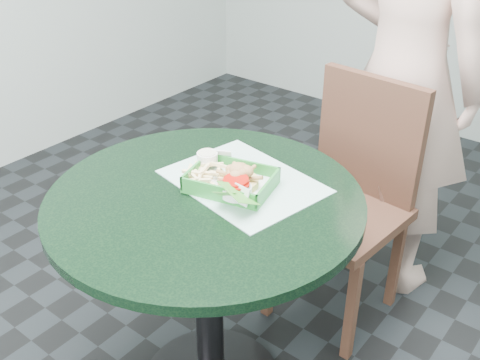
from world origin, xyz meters
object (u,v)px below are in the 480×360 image
Objects in this scene: cafe_table at (207,250)px; food_basket at (231,189)px; sauce_ramekin at (216,161)px; crab_sandwich at (237,182)px; diner_person at (410,37)px; dining_chair at (352,187)px.

food_basket is (0.03, 0.08, 0.19)m from cafe_table.
crab_sandwich is at bearing -24.08° from sauce_ramekin.
sauce_ramekin is (-0.07, 0.13, 0.22)m from cafe_table.
food_basket is 2.03× the size of crab_sandwich.
cafe_table is 3.81× the size of food_basket.
crab_sandwich is (-0.09, -0.88, -0.23)m from diner_person.
crab_sandwich is (-0.07, -0.59, 0.27)m from dining_chair.
sauce_ramekin is (-0.10, 0.06, 0.03)m from food_basket.
diner_person is 0.93m from food_basket.
dining_chair is at bearing 83.25° from crab_sandwich.
food_basket reaches higher than cafe_table.
diner_person is 8.75× the size of food_basket.
sauce_ramekin is at bearing 84.91° from diner_person.
food_basket is 0.04m from crab_sandwich.
crab_sandwich reaches higher than sauce_ramekin.
diner_person reaches higher than dining_chair.
crab_sandwich reaches higher than cafe_table.
crab_sandwich is at bearing 93.78° from diner_person.
dining_chair is 8.03× the size of crab_sandwich.
cafe_table is 0.44× the size of diner_person.
diner_person is 0.92m from crab_sandwich.
food_basket is at bearing 92.32° from diner_person.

